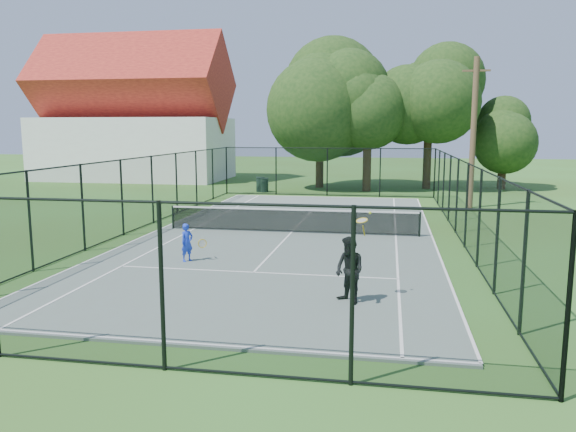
% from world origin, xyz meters
% --- Properties ---
extents(ground, '(120.00, 120.00, 0.00)m').
position_xyz_m(ground, '(0.00, 0.00, 0.00)').
color(ground, '#36511B').
extents(tennis_court, '(11.00, 24.00, 0.06)m').
position_xyz_m(tennis_court, '(0.00, 0.00, 0.03)').
color(tennis_court, slate).
rests_on(tennis_court, ground).
extents(tennis_net, '(10.08, 0.08, 0.95)m').
position_xyz_m(tennis_net, '(0.00, 0.00, 0.58)').
color(tennis_net, black).
rests_on(tennis_net, tennis_court).
extents(fence, '(13.10, 26.10, 3.00)m').
position_xyz_m(fence, '(0.00, 0.00, 1.50)').
color(fence, black).
rests_on(fence, ground).
extents(tree_near_left, '(7.09, 7.09, 9.25)m').
position_xyz_m(tree_near_left, '(-1.09, 17.96, 5.69)').
color(tree_near_left, '#332114').
rests_on(tree_near_left, ground).
extents(tree_near_mid, '(6.22, 6.22, 8.14)m').
position_xyz_m(tree_near_mid, '(2.32, 16.07, 5.01)').
color(tree_near_mid, '#332114').
rests_on(tree_near_mid, ground).
extents(tree_near_right, '(6.80, 6.80, 9.38)m').
position_xyz_m(tree_near_right, '(6.38, 18.49, 5.97)').
color(tree_near_right, '#332114').
rests_on(tree_near_right, ground).
extents(tree_far_right, '(4.42, 4.42, 5.84)m').
position_xyz_m(tree_far_right, '(11.50, 19.13, 3.61)').
color(tree_far_right, '#332114').
rests_on(tree_far_right, ground).
extents(building, '(15.30, 8.15, 11.87)m').
position_xyz_m(building, '(-17.00, 22.00, 4.93)').
color(building, silver).
rests_on(building, ground).
extents(trash_bin_left, '(0.58, 0.58, 0.98)m').
position_xyz_m(trash_bin_left, '(-4.60, 14.40, 0.50)').
color(trash_bin_left, black).
rests_on(trash_bin_left, ground).
extents(trash_bin_right, '(0.58, 0.58, 0.92)m').
position_xyz_m(trash_bin_right, '(-4.31, 14.27, 0.47)').
color(trash_bin_right, black).
rests_on(trash_bin_right, ground).
extents(utility_pole, '(1.40, 0.30, 7.81)m').
position_xyz_m(utility_pole, '(8.05, 9.00, 3.97)').
color(utility_pole, '#4C3823').
rests_on(utility_pole, ground).
extents(player_blue, '(0.82, 0.52, 1.19)m').
position_xyz_m(player_blue, '(-2.38, -5.40, 0.65)').
color(player_blue, blue).
rests_on(player_blue, tennis_court).
extents(player_black, '(0.98, 1.01, 2.15)m').
position_xyz_m(player_black, '(2.92, -8.78, 0.86)').
color(player_black, black).
rests_on(player_black, tennis_court).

